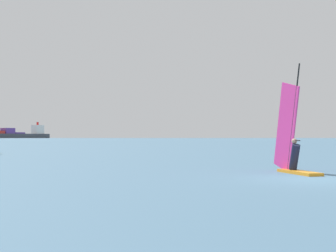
# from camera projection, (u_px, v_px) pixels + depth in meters

# --- Properties ---
(ground_plane) EXTENTS (4000.00, 4000.00, 0.00)m
(ground_plane) POSITION_uv_depth(u_px,v_px,m) (316.00, 179.00, 15.34)
(ground_plane) COLOR #476B84
(windsurfer) EXTENTS (0.98, 3.43, 4.41)m
(windsurfer) POSITION_uv_depth(u_px,v_px,m) (292.00, 147.00, 18.20)
(windsurfer) COLOR orange
(windsurfer) RESTS_ON ground_plane
(cargo_ship) EXTENTS (134.85, 131.37, 31.35)m
(cargo_ship) POSITION_uv_depth(u_px,v_px,m) (8.00, 134.00, 833.10)
(cargo_ship) COLOR #3F444C
(cargo_ship) RESTS_ON ground_plane
(distant_headland) EXTENTS (1307.53, 548.65, 43.99)m
(distant_headland) POSITION_uv_depth(u_px,v_px,m) (190.00, 131.00, 1372.32)
(distant_headland) COLOR #4C564C
(distant_headland) RESTS_ON ground_plane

